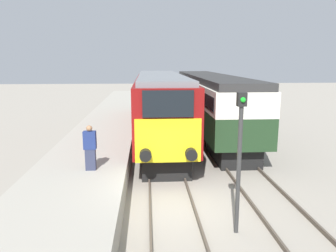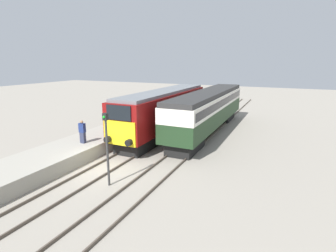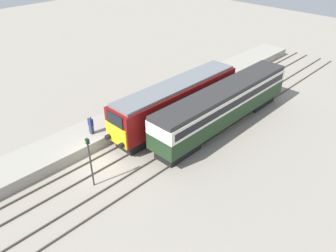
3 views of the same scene
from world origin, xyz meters
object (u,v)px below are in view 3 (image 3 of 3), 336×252
object	(u,v)px
person_on_platform	(91,125)
signal_post	(90,159)
locomotive	(177,101)
passenger_carriage	(224,103)

from	to	relation	value
person_on_platform	signal_post	bearing A→B (deg)	-34.25
locomotive	passenger_carriage	distance (m)	4.21
passenger_carriage	locomotive	bearing A→B (deg)	-143.81
passenger_carriage	signal_post	world-z (taller)	signal_post
signal_post	passenger_carriage	bearing A→B (deg)	82.51
person_on_platform	locomotive	bearing A→B (deg)	69.12
passenger_carriage	signal_post	size ratio (longest dim) A/B	4.12
locomotive	passenger_carriage	size ratio (longest dim) A/B	0.88
locomotive	person_on_platform	size ratio (longest dim) A/B	8.78
person_on_platform	signal_post	world-z (taller)	signal_post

